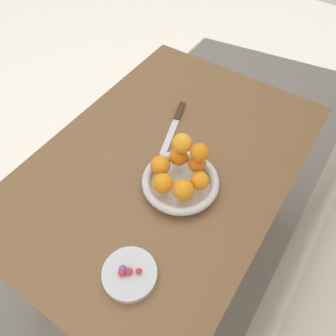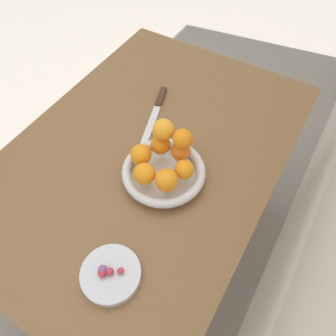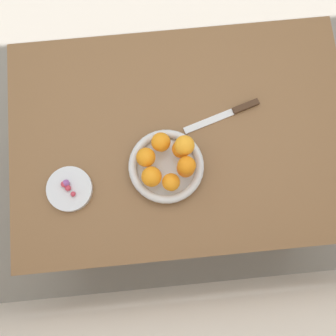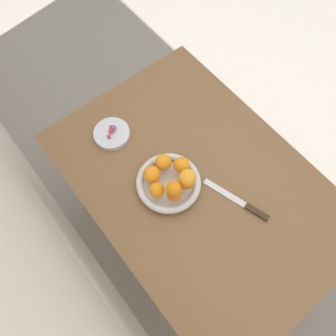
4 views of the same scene
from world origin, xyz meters
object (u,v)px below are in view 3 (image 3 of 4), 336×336
(orange_6, at_px, (183,145))
(candy_ball_3, at_px, (68,188))
(orange_0, at_px, (146,157))
(knife, at_px, (228,113))
(candy_ball_1, at_px, (64,184))
(orange_7, at_px, (185,166))
(candy_ball_0, at_px, (66,183))
(candy_dish, at_px, (70,189))
(orange_1, at_px, (152,177))
(orange_2, at_px, (171,182))
(candy_ball_2, at_px, (73,194))
(fruit_bowl, at_px, (166,166))
(orange_3, at_px, (185,168))
(dining_table, at_px, (180,145))
(orange_4, at_px, (181,149))
(orange_5, at_px, (161,142))

(orange_6, distance_m, candy_ball_3, 0.38)
(orange_0, relative_size, knife, 0.23)
(orange_0, bearing_deg, candy_ball_1, 11.20)
(orange_7, xyz_separation_m, candy_ball_0, (0.36, -0.00, -0.09))
(candy_dish, relative_size, orange_1, 2.29)
(orange_2, bearing_deg, candy_ball_3, -3.37)
(orange_6, bearing_deg, candy_dish, 11.78)
(orange_1, distance_m, candy_ball_2, 0.25)
(fruit_bowl, distance_m, candy_ball_1, 0.32)
(orange_2, xyz_separation_m, candy_ball_2, (0.30, 0.00, -0.04))
(candy_ball_0, bearing_deg, candy_dish, 108.35)
(orange_3, xyz_separation_m, candy_ball_1, (0.37, 0.01, -0.04))
(dining_table, height_order, orange_7, orange_7)
(orange_6, relative_size, candy_ball_3, 3.20)
(candy_ball_1, relative_size, candy_ball_2, 1.21)
(candy_dish, height_order, orange_7, orange_7)
(dining_table, relative_size, orange_1, 17.92)
(orange_0, distance_m, orange_6, 0.13)
(fruit_bowl, height_order, orange_1, orange_1)
(candy_ball_0, bearing_deg, candy_ball_2, 118.43)
(orange_2, distance_m, knife, 0.31)
(orange_4, bearing_deg, dining_table, -97.70)
(orange_1, xyz_separation_m, orange_2, (-0.06, 0.02, -0.00))
(orange_0, height_order, candy_ball_3, orange_0)
(candy_ball_3, bearing_deg, orange_5, -160.11)
(candy_dish, relative_size, candy_ball_3, 7.68)
(orange_0, xyz_separation_m, knife, (-0.28, -0.14, -0.06))
(candy_dish, xyz_separation_m, orange_5, (-0.29, -0.11, 0.06))
(candy_dish, bearing_deg, fruit_bowl, -172.44)
(dining_table, bearing_deg, knife, -158.33)
(orange_0, relative_size, orange_4, 1.05)
(orange_1, bearing_deg, candy_ball_2, 5.35)
(candy_dish, height_order, candy_ball_1, candy_ball_1)
(orange_0, bearing_deg, orange_7, 156.69)
(orange_0, relative_size, candy_ball_2, 3.67)
(orange_5, bearing_deg, candy_ball_1, 16.99)
(orange_2, xyz_separation_m, knife, (-0.21, -0.22, -0.06))
(fruit_bowl, relative_size, orange_4, 4.17)
(orange_5, xyz_separation_m, knife, (-0.23, -0.09, -0.06))
(orange_2, bearing_deg, candy_ball_1, -5.51)
(orange_3, bearing_deg, candy_dish, 3.02)
(orange_0, xyz_separation_m, orange_2, (-0.07, 0.08, -0.00))
(dining_table, relative_size, fruit_bowl, 4.69)
(dining_table, height_order, fruit_bowl, fruit_bowl)
(orange_3, height_order, orange_5, orange_5)
(orange_4, distance_m, candy_ball_0, 0.37)
(orange_4, distance_m, candy_ball_2, 0.36)
(orange_1, height_order, orange_6, orange_6)
(orange_5, bearing_deg, candy_dish, 19.87)
(fruit_bowl, distance_m, orange_3, 0.07)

